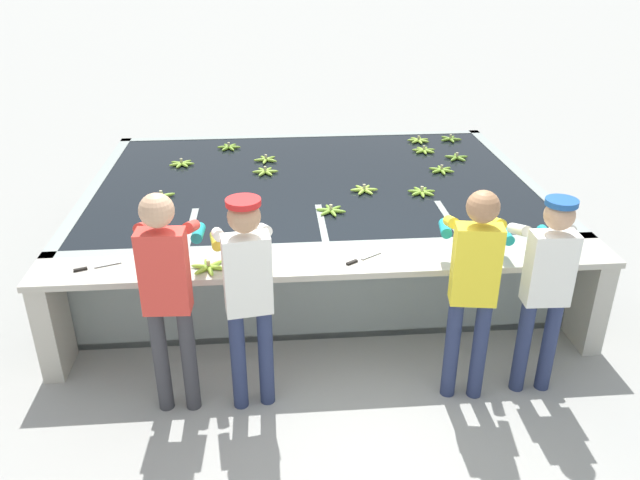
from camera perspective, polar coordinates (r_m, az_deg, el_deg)
ground_plane at (r=5.14m, az=1.08°, el=-11.86°), size 80.00×80.00×0.00m
wash_tank at (r=6.71m, az=-0.65°, el=2.04°), size 4.57×3.28×0.88m
work_ledge at (r=4.97m, az=0.88°, el=-4.50°), size 4.57×0.45×0.88m
worker_0 at (r=4.37m, az=-13.82°, el=-3.99°), size 0.43×0.72×1.70m
worker_1 at (r=4.32m, az=-6.65°, el=-4.11°), size 0.48×0.74×1.65m
worker_2 at (r=4.51m, az=13.84°, el=-3.36°), size 0.48×0.74×1.66m
worker_3 at (r=4.76m, az=19.93°, el=-3.35°), size 0.42×0.72×1.57m
banana_bunch_floating_0 at (r=7.89m, az=8.99°, el=8.99°), size 0.28×0.28×0.08m
banana_bunch_floating_1 at (r=7.32m, az=12.39°, el=7.38°), size 0.28×0.27×0.08m
banana_bunch_floating_2 at (r=7.51m, az=9.48°, el=8.08°), size 0.28×0.28×0.08m
banana_bunch_floating_3 at (r=8.02m, az=11.84°, el=9.03°), size 0.28×0.27×0.08m
banana_bunch_floating_4 at (r=6.88m, az=11.05°, el=6.30°), size 0.26×0.28×0.08m
banana_bunch_floating_5 at (r=5.71m, az=1.00°, el=2.72°), size 0.28×0.28×0.08m
banana_bunch_floating_6 at (r=6.22m, az=9.29°, el=4.36°), size 0.28×0.28×0.08m
banana_bunch_floating_7 at (r=6.21m, az=4.05°, el=4.61°), size 0.28×0.26×0.08m
banana_bunch_floating_8 at (r=6.23m, az=-14.31°, el=3.90°), size 0.27×0.27×0.08m
banana_bunch_floating_9 at (r=7.61m, az=-8.33°, el=8.40°), size 0.28×0.27×0.08m
banana_bunch_floating_10 at (r=7.11m, az=-4.96°, el=7.34°), size 0.27×0.28×0.08m
banana_bunch_floating_11 at (r=7.12m, az=-12.54°, el=6.84°), size 0.28×0.28×0.08m
banana_bunch_floating_12 at (r=6.73m, az=-5.03°, el=6.25°), size 0.28×0.26×0.08m
banana_bunch_ledge_0 at (r=4.79m, az=-10.14°, el=-2.45°), size 0.28×0.28×0.08m
banana_bunch_ledge_1 at (r=5.34m, az=19.86°, el=-0.57°), size 0.28×0.28×0.08m
knife_0 at (r=5.04m, az=-20.27°, el=-2.38°), size 0.34×0.15×0.02m
knife_1 at (r=4.85m, az=3.57°, el=-1.81°), size 0.31×0.22×0.02m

